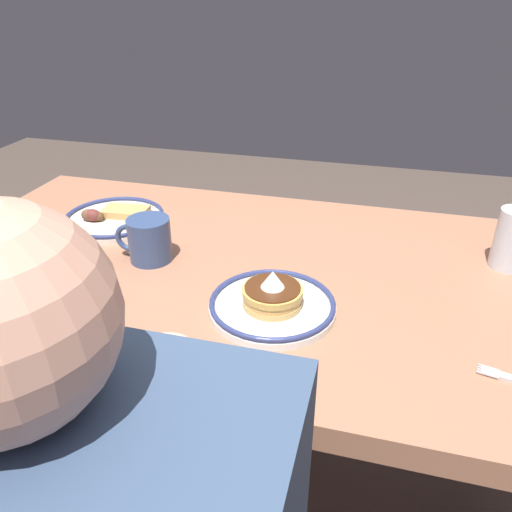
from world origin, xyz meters
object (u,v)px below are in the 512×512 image
Objects in this scene: plate_near_main at (114,218)px; drinking_glass at (512,242)px; plate_center_pancakes at (272,302)px; butter_knife at (51,339)px; coffee_mug at (149,239)px.

drinking_glass is at bearing -178.79° from plate_near_main.
drinking_glass is at bearing -146.67° from plate_center_pancakes.
plate_near_main is 0.55m from plate_center_pancakes.
coffee_mug is at bearing -97.20° from butter_knife.
plate_near_main is 1.93× the size of drinking_glass.
plate_near_main is 1.98× the size of coffee_mug.
drinking_glass is 0.93m from butter_knife.
drinking_glass is (-0.76, -0.17, 0.01)m from coffee_mug.
coffee_mug is at bearing 12.72° from drinking_glass.
drinking_glass reaches higher than plate_near_main.
plate_center_pancakes is 1.87× the size of coffee_mug.
plate_near_main is 1.06× the size of plate_center_pancakes.
plate_near_main is at bearing -29.99° from plate_center_pancakes.
butter_knife is (0.80, 0.48, -0.06)m from drinking_glass.
butter_knife is at bearing 28.09° from plate_center_pancakes.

